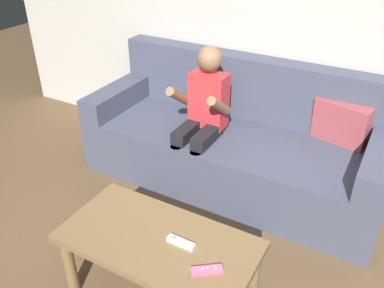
% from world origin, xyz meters
% --- Properties ---
extents(couch, '(2.09, 0.80, 0.86)m').
position_xyz_m(couch, '(-0.18, 1.52, 0.30)').
color(couch, '#474C60').
rests_on(couch, ground).
extents(person_seated_on_couch, '(0.35, 0.43, 1.01)m').
position_xyz_m(person_seated_on_couch, '(-0.36, 1.33, 0.57)').
color(person_seated_on_couch, black).
rests_on(person_seated_on_couch, ground).
extents(coffee_table, '(0.95, 0.49, 0.41)m').
position_xyz_m(coffee_table, '(-0.06, 0.33, 0.34)').
color(coffee_table, brown).
rests_on(coffee_table, ground).
extents(game_remote_white_near_edge, '(0.14, 0.04, 0.03)m').
position_xyz_m(game_remote_white_near_edge, '(0.05, 0.35, 0.43)').
color(game_remote_white_near_edge, white).
rests_on(game_remote_white_near_edge, coffee_table).
extents(game_remote_pink_center, '(0.13, 0.11, 0.03)m').
position_xyz_m(game_remote_pink_center, '(0.23, 0.26, 0.43)').
color(game_remote_pink_center, pink).
rests_on(game_remote_pink_center, coffee_table).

